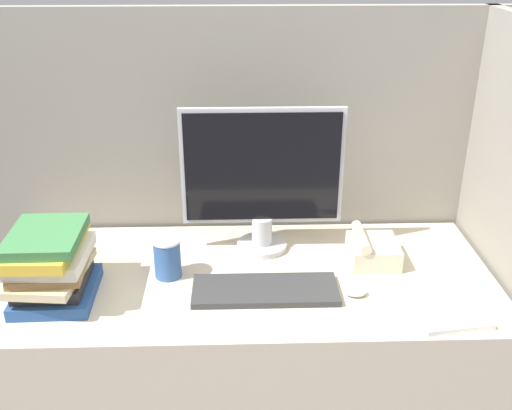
{
  "coord_description": "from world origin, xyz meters",
  "views": [
    {
      "loc": [
        -0.03,
        -1.3,
        1.77
      ],
      "look_at": [
        0.03,
        0.39,
        0.99
      ],
      "focal_mm": 42.0,
      "sensor_mm": 36.0,
      "label": 1
    }
  ],
  "objects_px": {
    "keyboard": "(265,290)",
    "coffee_cup": "(167,258)",
    "book_stack": "(50,264)",
    "desk_telephone": "(372,250)",
    "monitor": "(262,180)",
    "mouse": "(356,292)"
  },
  "relations": [
    {
      "from": "keyboard",
      "to": "coffee_cup",
      "type": "distance_m",
      "value": 0.33
    },
    {
      "from": "book_stack",
      "to": "desk_telephone",
      "type": "xyz_separation_m",
      "value": [
        1.0,
        0.18,
        -0.07
      ]
    },
    {
      "from": "monitor",
      "to": "book_stack",
      "type": "xyz_separation_m",
      "value": [
        -0.64,
        -0.29,
        -0.14
      ]
    },
    {
      "from": "monitor",
      "to": "desk_telephone",
      "type": "relative_size",
      "value": 3.0
    },
    {
      "from": "mouse",
      "to": "desk_telephone",
      "type": "bearing_deg",
      "value": 66.22
    },
    {
      "from": "keyboard",
      "to": "mouse",
      "type": "height_order",
      "value": "mouse"
    },
    {
      "from": "mouse",
      "to": "book_stack",
      "type": "height_order",
      "value": "book_stack"
    },
    {
      "from": "mouse",
      "to": "desk_telephone",
      "type": "relative_size",
      "value": 0.37
    },
    {
      "from": "keyboard",
      "to": "coffee_cup",
      "type": "bearing_deg",
      "value": 160.2
    },
    {
      "from": "desk_telephone",
      "to": "coffee_cup",
      "type": "bearing_deg",
      "value": -173.89
    },
    {
      "from": "book_stack",
      "to": "mouse",
      "type": "bearing_deg",
      "value": -1.33
    },
    {
      "from": "mouse",
      "to": "coffee_cup",
      "type": "xyz_separation_m",
      "value": [
        -0.58,
        0.13,
        0.05
      ]
    },
    {
      "from": "coffee_cup",
      "to": "book_stack",
      "type": "relative_size",
      "value": 0.43
    },
    {
      "from": "keyboard",
      "to": "coffee_cup",
      "type": "height_order",
      "value": "coffee_cup"
    },
    {
      "from": "coffee_cup",
      "to": "desk_telephone",
      "type": "xyz_separation_m",
      "value": [
        0.67,
        0.07,
        -0.02
      ]
    },
    {
      "from": "mouse",
      "to": "coffee_cup",
      "type": "distance_m",
      "value": 0.6
    },
    {
      "from": "monitor",
      "to": "book_stack",
      "type": "relative_size",
      "value": 1.75
    },
    {
      "from": "monitor",
      "to": "coffee_cup",
      "type": "distance_m",
      "value": 0.4
    },
    {
      "from": "coffee_cup",
      "to": "keyboard",
      "type": "bearing_deg",
      "value": -19.8
    },
    {
      "from": "keyboard",
      "to": "desk_telephone",
      "type": "height_order",
      "value": "desk_telephone"
    },
    {
      "from": "mouse",
      "to": "desk_telephone",
      "type": "distance_m",
      "value": 0.22
    },
    {
      "from": "mouse",
      "to": "coffee_cup",
      "type": "relative_size",
      "value": 0.51
    }
  ]
}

